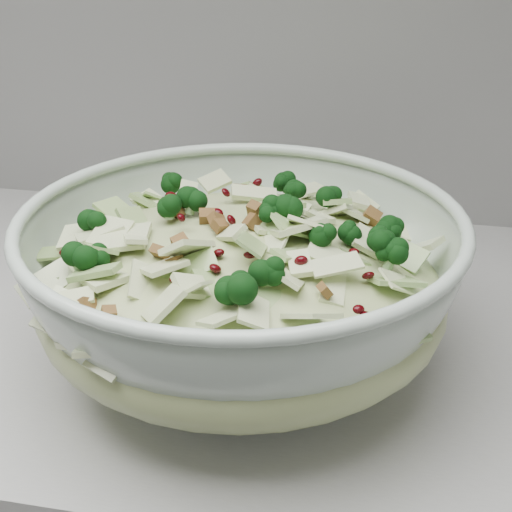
{
  "coord_description": "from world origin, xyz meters",
  "views": [
    {
      "loc": [
        -0.5,
        1.06,
        1.29
      ],
      "look_at": [
        -0.61,
        1.6,
        1.01
      ],
      "focal_mm": 50.0,
      "sensor_mm": 36.0,
      "label": 1
    }
  ],
  "objects": [
    {
      "name": "mixing_bowl",
      "position": [
        -0.62,
        1.6,
        0.98
      ],
      "size": [
        0.45,
        0.45,
        0.15
      ],
      "rotation": [
        0.0,
        0.0,
        0.18
      ],
      "color": "#B2C3B3",
      "rests_on": "counter"
    },
    {
      "name": "salad",
      "position": [
        -0.62,
        1.6,
        1.01
      ],
      "size": [
        0.42,
        0.42,
        0.16
      ],
      "rotation": [
        0.0,
        0.0,
        -0.19
      ],
      "color": "#B5B97E",
      "rests_on": "mixing_bowl"
    }
  ]
}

